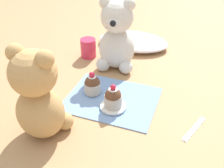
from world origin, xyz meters
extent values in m
plane|color=tan|center=(0.00, 0.00, 0.00)|extent=(4.00, 4.00, 0.00)
cube|color=#7A9ED1|center=(0.00, 0.00, 0.00)|extent=(0.26, 0.21, 0.01)
ellipsoid|color=silver|center=(-0.05, 0.38, 0.02)|extent=(0.29, 0.19, 0.04)
ellipsoid|color=silver|center=(-0.05, 0.19, 0.07)|extent=(0.14, 0.13, 0.14)
sphere|color=silver|center=(-0.05, 0.19, 0.18)|extent=(0.11, 0.11, 0.11)
ellipsoid|color=silver|center=(-0.05, 0.15, 0.18)|extent=(0.06, 0.05, 0.04)
sphere|color=black|center=(-0.04, 0.13, 0.18)|extent=(0.02, 0.02, 0.02)
sphere|color=silver|center=(-0.09, 0.19, 0.23)|extent=(0.04, 0.04, 0.04)
sphere|color=silver|center=(-0.02, 0.20, 0.23)|extent=(0.04, 0.04, 0.04)
sphere|color=silver|center=(-0.09, 0.15, 0.02)|extent=(0.05, 0.05, 0.05)
sphere|color=silver|center=(-0.01, 0.16, 0.02)|extent=(0.05, 0.05, 0.05)
ellipsoid|color=tan|center=(-0.11, -0.19, 0.07)|extent=(0.13, 0.11, 0.14)
sphere|color=tan|center=(-0.11, -0.19, 0.18)|extent=(0.11, 0.11, 0.11)
ellipsoid|color=tan|center=(-0.11, -0.15, 0.17)|extent=(0.05, 0.05, 0.04)
sphere|color=black|center=(-0.11, -0.13, 0.18)|extent=(0.02, 0.02, 0.02)
sphere|color=tan|center=(-0.08, -0.19, 0.22)|extent=(0.04, 0.04, 0.04)
sphere|color=tan|center=(-0.15, -0.19, 0.22)|extent=(0.04, 0.04, 0.04)
sphere|color=tan|center=(-0.07, -0.15, 0.02)|extent=(0.05, 0.05, 0.05)
sphere|color=tan|center=(-0.15, -0.15, 0.02)|extent=(0.05, 0.05, 0.05)
cylinder|color=#B2ADA3|center=(-0.07, 0.01, 0.02)|extent=(0.05, 0.05, 0.03)
sphere|color=brown|center=(-0.07, 0.01, 0.04)|extent=(0.05, 0.05, 0.05)
cylinder|color=white|center=(-0.07, 0.01, 0.06)|extent=(0.03, 0.03, 0.00)
sphere|color=red|center=(-0.07, 0.01, 0.07)|extent=(0.02, 0.02, 0.02)
cylinder|color=white|center=(0.02, -0.04, 0.01)|extent=(0.07, 0.07, 0.01)
cylinder|color=#B2ADA3|center=(0.02, -0.04, 0.03)|extent=(0.05, 0.05, 0.03)
sphere|color=brown|center=(0.02, -0.04, 0.05)|extent=(0.05, 0.05, 0.05)
cylinder|color=white|center=(0.02, -0.04, 0.07)|extent=(0.03, 0.03, 0.00)
sphere|color=red|center=(0.02, -0.04, 0.07)|extent=(0.02, 0.02, 0.02)
cylinder|color=#DB3356|center=(-0.18, 0.23, 0.04)|extent=(0.06, 0.06, 0.07)
cube|color=silver|center=(0.24, -0.05, 0.00)|extent=(0.05, 0.11, 0.01)
camera|label=1|loc=(0.21, -0.58, 0.48)|focal=42.00mm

